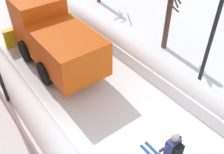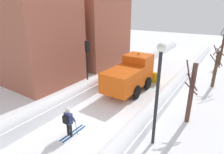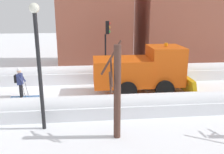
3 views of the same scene
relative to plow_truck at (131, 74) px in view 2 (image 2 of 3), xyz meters
name	(u,v)px [view 2 (image 2 of 3)]	position (x,y,z in m)	size (l,w,h in m)	color
ground_plane	(150,78)	(0.31, 3.85, -1.48)	(80.00, 80.00, 0.00)	white
snowbank_left	(126,68)	(-2.55, 3.85, -0.90)	(1.10, 36.00, 1.23)	white
snowbank_right	(179,79)	(3.16, 3.85, -1.00)	(1.10, 36.00, 1.07)	white
building_brick_mid	(93,30)	(-8.26, 5.46, 2.66)	(6.61, 7.75, 8.27)	#9E5642
plow_truck	(131,74)	(0.00, 0.00, 0.00)	(3.20, 5.98, 3.12)	#DB510F
skier	(69,121)	(0.10, -7.34, -0.48)	(0.62, 1.80, 1.81)	black
traffic_light_pole	(87,57)	(-3.03, -1.96, 1.53)	(0.28, 0.42, 4.27)	black
street_lamp	(158,85)	(4.20, -5.33, 1.88)	(0.40, 0.40, 5.32)	black
bare_tree_near	(191,93)	(5.23, -2.25, 0.50)	(0.99, 0.88, 3.92)	#4E3229
bare_tree_mid	(216,68)	(5.89, 4.83, 0.33)	(1.37, 1.15, 3.82)	#493726
bare_tree_far	(222,48)	(5.74, 12.99, 0.71)	(0.91, 1.08, 4.46)	#3E291F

